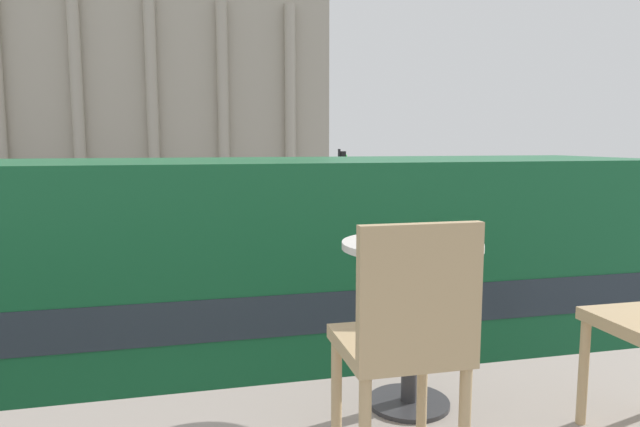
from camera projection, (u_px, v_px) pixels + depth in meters
name	position (u px, v px, depth m)	size (l,w,h in m)	color
double_decker_bus	(247.00, 307.00, 7.19)	(10.51, 2.73, 4.22)	black
cafe_dining_table	(411.00, 287.00, 2.45)	(0.60, 0.60, 0.73)	#2D2D30
cafe_chair_0	(405.00, 337.00, 1.88)	(0.40, 0.40, 0.91)	tan
plaza_building_left	(123.00, 85.00, 50.35)	(35.04, 13.91, 18.79)	#B2A893
traffic_light_near	(457.00, 212.00, 15.17)	(0.42, 0.24, 3.94)	black
traffic_light_mid	(333.00, 201.00, 19.63)	(0.42, 0.24, 3.65)	black
traffic_light_far	(341.00, 181.00, 25.37)	(0.42, 0.24, 4.11)	black
car_silver	(195.00, 215.00, 29.27)	(4.20, 1.93, 1.35)	black
pedestrian_black	(236.00, 218.00, 25.84)	(0.32, 0.32, 1.74)	#282B33
pedestrian_grey	(325.00, 196.00, 36.77)	(0.32, 0.32, 1.63)	#282B33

